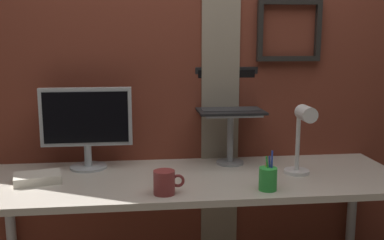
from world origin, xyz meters
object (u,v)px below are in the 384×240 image
desk_lamp (302,133)px  coffee_mug (165,182)px  pen_cup (268,178)px  monitor (86,122)px  laptop (228,99)px

desk_lamp → coffee_mug: (-0.64, -0.17, -0.16)m
desk_lamp → pen_cup: 0.31m
desk_lamp → coffee_mug: 0.68m
monitor → coffee_mug: bearing=-49.5°
monitor → laptop: (0.71, 0.07, 0.09)m
monitor → pen_cup: bearing=-27.8°
laptop → pen_cup: laptop is taller
coffee_mug → monitor: bearing=130.5°
monitor → desk_lamp: (1.00, -0.25, -0.03)m
monitor → laptop: 0.72m
pen_cup → coffee_mug: (-0.44, -0.00, -0.00)m
coffee_mug → desk_lamp: bearing=14.5°
desk_lamp → pen_cup: (-0.20, -0.16, -0.16)m
monitor → laptop: size_ratio=1.33×
laptop → coffee_mug: bearing=-126.3°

